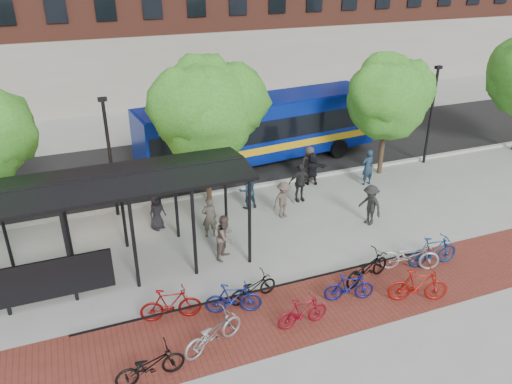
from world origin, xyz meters
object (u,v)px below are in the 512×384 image
object	(u,v)px
lamp_post_left	(110,155)
bike_8	(367,268)
pedestrian_2	(248,190)
pedestrian_6	(309,164)
lamp_post_right	(431,113)
bike_5	(302,312)
bike_0	(150,365)
pedestrian_4	(300,182)
pedestrian_1	(209,217)
bike_11	(433,251)
pedestrian_7	(368,167)
pedestrian_9	(370,205)
bus_shelter	(88,195)
pedestrian_3	(284,200)
tree_b	(207,105)
bike_2	(213,332)
bus	(260,127)
pedestrian_0	(157,212)
bike_10	(410,256)
bike_3	(233,298)
pedestrian_8	(225,237)
tree_c	(389,94)
bike_7	(349,287)
pedestrian_5	(312,169)
bike_4	(253,288)
bike_9	(418,285)

from	to	relation	value
lamp_post_left	bike_8	world-z (taller)	lamp_post_left
pedestrian_2	pedestrian_6	world-z (taller)	pedestrian_6
lamp_post_right	bike_5	size ratio (longest dim) A/B	3.11
bike_0	pedestrian_4	distance (m)	11.50
bike_0	bike_8	bearing A→B (deg)	-82.92
pedestrian_1	bike_11	bearing A→B (deg)	151.40
lamp_post_right	lamp_post_left	bearing A→B (deg)	180.00
bike_8	pedestrian_2	size ratio (longest dim) A/B	1.19
pedestrian_7	pedestrian_9	distance (m)	3.93
bus_shelter	pedestrian_3	xyz separation A→B (m)	(7.66, 1.28, -2.19)
tree_b	lamp_post_left	distance (m)	4.45
bike_2	pedestrian_4	distance (m)	9.82
bus	pedestrian_0	bearing A→B (deg)	-147.90
bike_5	pedestrian_9	xyz separation A→B (m)	(5.31, 4.60, 0.38)
bus	pedestrian_3	distance (m)	6.32
pedestrian_6	pedestrian_7	size ratio (longest dim) A/B	0.98
lamp_post_left	bike_10	world-z (taller)	lamp_post_left
bike_0	pedestrian_6	distance (m)	13.77
bike_3	pedestrian_3	distance (m)	6.47
pedestrian_9	pedestrian_8	bearing A→B (deg)	-101.53
tree_c	bike_0	xyz separation A→B (m)	(-13.46, -9.41, -3.56)
tree_c	bike_11	world-z (taller)	tree_c
pedestrian_3	bus_shelter	bearing A→B (deg)	176.63
bike_7	bike_2	bearing A→B (deg)	110.04
bike_2	pedestrian_5	xyz separation A→B (m)	(7.65, 8.86, 0.28)
bike_2	pedestrian_1	size ratio (longest dim) A/B	1.20
bike_4	bike_9	xyz separation A→B (m)	(4.91, -1.98, 0.13)
lamp_post_left	bike_4	size ratio (longest dim) A/B	2.98
bike_4	tree_b	bearing A→B (deg)	-17.84
bike_7	pedestrian_2	bearing A→B (deg)	20.48
lamp_post_left	pedestrian_1	bearing A→B (deg)	-44.88
bus	bike_8	world-z (taller)	bus
pedestrian_3	bike_3	bearing A→B (deg)	-140.94
bus	pedestrian_0	size ratio (longest dim) A/B	8.43
lamp_post_right	bike_8	bearing A→B (deg)	-137.48
bike_7	pedestrian_2	xyz separation A→B (m)	(-0.78, 7.22, 0.35)
pedestrian_1	pedestrian_3	world-z (taller)	pedestrian_1
pedestrian_4	pedestrian_6	bearing A→B (deg)	53.25
bus	pedestrian_0	world-z (taller)	bus
lamp_post_right	pedestrian_9	distance (m)	8.13
bike_5	bike_11	size ratio (longest dim) A/B	0.85
pedestrian_2	pedestrian_7	world-z (taller)	pedestrian_7
bike_8	pedestrian_7	xyz separation A→B (m)	(4.31, 6.73, 0.37)
tree_b	bike_3	world-z (taller)	tree_b
tree_b	bike_5	bearing A→B (deg)	-88.90
bike_7	pedestrian_7	distance (m)	9.18
tree_c	pedestrian_7	world-z (taller)	tree_c
bike_4	bike_9	size ratio (longest dim) A/B	0.89
bike_7	pedestrian_3	size ratio (longest dim) A/B	1.01
bus_shelter	bike_8	distance (m)	9.62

